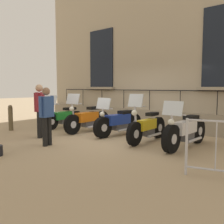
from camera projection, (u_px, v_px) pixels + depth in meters
ground_plane at (108, 137)px, 8.21m from camera, size 60.00×60.00×0.00m
building_facade at (156, 29)px, 9.88m from camera, size 0.82×12.26×7.95m
motorcycle_green at (64, 117)px, 10.06m from camera, size 1.95×0.70×1.30m
motorcycle_orange at (88, 119)px, 9.16m from camera, size 2.18×0.70×1.39m
motorcycle_blue at (119, 122)px, 8.49m from camera, size 2.16×0.70×1.27m
motorcycle_yellow at (147, 127)px, 7.46m from camera, size 2.05×0.53×1.42m
motorcycle_white at (185, 131)px, 6.74m from camera, size 2.24×0.64×1.27m
bollard at (11, 118)px, 9.43m from camera, size 0.16×0.16×0.95m
pedestrian_standing at (47, 113)px, 6.93m from camera, size 0.52×0.29×1.60m
pedestrian_walking at (40, 108)px, 8.04m from camera, size 0.44×0.39×1.69m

